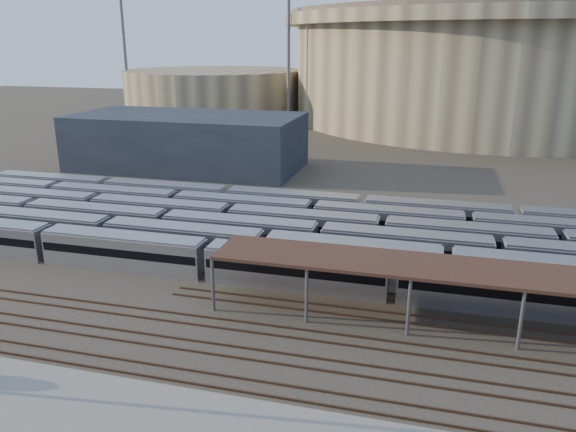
{
  "coord_description": "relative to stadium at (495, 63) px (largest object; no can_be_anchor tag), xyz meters",
  "views": [
    {
      "loc": [
        10.28,
        -41.16,
        23.41
      ],
      "look_at": [
        -3.93,
        12.0,
        5.99
      ],
      "focal_mm": 35.0,
      "sensor_mm": 36.0,
      "label": 1
    }
  ],
  "objects": [
    {
      "name": "floodlight_3",
      "position": [
        -35.0,
        20.0,
        4.18
      ],
      "size": [
        4.0,
        1.0,
        38.4
      ],
      "color": "#5C5C61",
      "rests_on": "ground"
    },
    {
      "name": "ground",
      "position": [
        -25.0,
        -140.0,
        -16.47
      ],
      "size": [
        420.0,
        420.0,
        0.0
      ],
      "primitive_type": "plane",
      "color": "#383026",
      "rests_on": "ground"
    },
    {
      "name": "stadium",
      "position": [
        0.0,
        0.0,
        0.0
      ],
      "size": [
        124.0,
        124.0,
        32.5
      ],
      "color": "tan",
      "rests_on": "ground"
    },
    {
      "name": "secondary_arena",
      "position": [
        -85.0,
        -10.0,
        -9.47
      ],
      "size": [
        56.0,
        56.0,
        14.0
      ],
      "primitive_type": "cylinder",
      "color": "tan",
      "rests_on": "ground"
    },
    {
      "name": "floodlight_1",
      "position": [
        -110.0,
        -20.0,
        4.18
      ],
      "size": [
        4.0,
        1.0,
        38.4
      ],
      "color": "#5C5C61",
      "rests_on": "ground"
    },
    {
      "name": "service_building",
      "position": [
        -60.0,
        -85.0,
        -11.47
      ],
      "size": [
        42.0,
        20.0,
        10.0
      ],
      "primitive_type": "cube",
      "color": "#1E232D",
      "rests_on": "ground"
    },
    {
      "name": "subway_trains",
      "position": [
        -24.74,
        -121.5,
        -14.67
      ],
      "size": [
        125.94,
        23.9,
        3.6
      ],
      "color": "#AFAEB3",
      "rests_on": "ground"
    },
    {
      "name": "apron",
      "position": [
        -30.0,
        -155.0,
        -16.37
      ],
      "size": [
        50.0,
        9.0,
        0.2
      ],
      "primitive_type": "cube",
      "color": "gray",
      "rests_on": "ground"
    },
    {
      "name": "empty_tracks",
      "position": [
        -25.0,
        -145.0,
        -16.38
      ],
      "size": [
        170.0,
        9.62,
        0.18
      ],
      "color": "#4C3323",
      "rests_on": "ground"
    },
    {
      "name": "floodlight_0",
      "position": [
        -55.0,
        -30.0,
        4.18
      ],
      "size": [
        4.0,
        1.0,
        38.4
      ],
      "color": "#5C5C61",
      "rests_on": "ground"
    }
  ]
}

